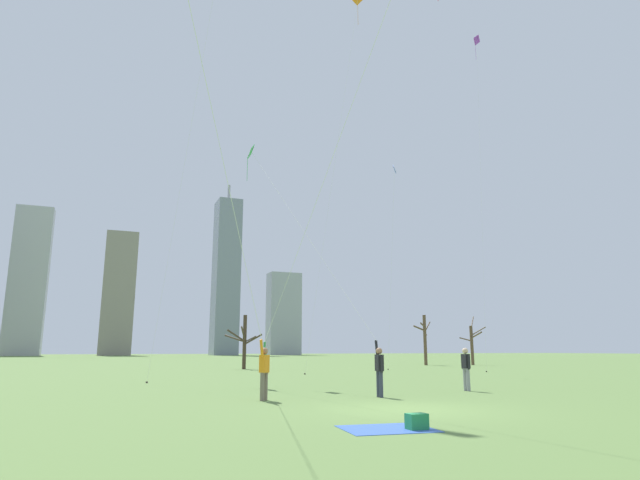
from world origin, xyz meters
name	(u,v)px	position (x,y,z in m)	size (l,w,h in m)	color
ground_plane	(404,410)	(0.00, 0.00, 0.00)	(400.00, 400.00, 0.00)	#5B7A3D
kite_flyer_midfield_left_green	(353,323)	(0.91, 5.04, 2.50)	(2.18, 11.94, 12.91)	#33384C
kite_flyer_midfield_right_yellow	(252,311)	(-3.57, 2.42, 2.65)	(5.89, 9.65, 12.68)	#726656
kite_flyer_far_back_pink	(288,296)	(-1.31, 5.91, 3.52)	(0.84, 13.03, 12.89)	#33384C
bystander_watching_nearby	(466,367)	(5.56, 4.70, 0.90)	(0.23, 0.51, 1.62)	gray
distant_kite_low_near_trees_orange	(355,20)	(8.21, 19.46, 25.93)	(4.59, 0.99, 28.59)	orange
distant_kite_high_overhead_blue	(394,199)	(12.57, 22.07, 13.10)	(1.34, 4.10, 15.68)	blue
distant_kite_drifting_left_purple	(478,68)	(21.10, 21.56, 25.83)	(4.11, 3.20, 29.30)	purple
picnic_spot	(404,425)	(-1.83, -3.11, 0.09)	(1.94, 1.59, 0.31)	#3359B2
bare_tree_left_of_center	(472,343)	(28.26, 33.82, 2.29)	(2.16, 3.00, 5.10)	brown
bare_tree_center	(244,341)	(3.15, 30.95, 2.30)	(2.72, 2.55, 4.39)	#423326
bare_tree_rightmost	(425,338)	(23.39, 35.25, 2.77)	(2.35, 1.96, 5.12)	brown
skyline_mid_tower_right	(28,280)	(-28.29, 150.30, 20.33)	(9.46, 5.01, 40.65)	#B2B2B7
skyline_slender_spire	(226,276)	(24.67, 144.27, 23.22)	(7.10, 8.94, 51.70)	gray
skyline_short_annex	(284,314)	(44.09, 147.70, 12.75)	(9.99, 6.15, 25.51)	#9EA3AD
skyline_squat_block	(118,293)	(-5.06, 147.98, 17.34)	(8.65, 7.45, 34.67)	gray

